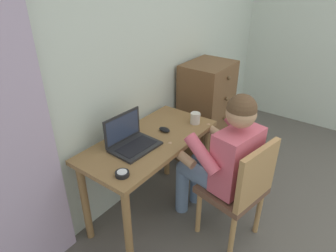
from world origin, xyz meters
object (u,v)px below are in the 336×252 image
person_seated (222,157)px  laptop (131,140)px  desk (150,152)px  computer_mouse (164,130)px  coffee_mug (195,118)px  dresser (206,113)px  chair (240,188)px  desk_clock (122,174)px

person_seated → laptop: (-0.36, 0.56, 0.11)m
desk → computer_mouse: 0.21m
coffee_mug → dresser: bearing=20.7°
person_seated → computer_mouse: 0.51m
laptop → computer_mouse: bearing=-11.1°
computer_mouse → desk: bearing=175.8°
chair → coffee_mug: bearing=65.0°
desk → coffee_mug: bearing=-18.5°
chair → person_seated: bearing=80.2°
computer_mouse → coffee_mug: coffee_mug is taller
desk → dresser: 1.02m
laptop → coffee_mug: laptop is taller
laptop → computer_mouse: size_ratio=3.51×
dresser → desk_clock: dresser is taller
dresser → laptop: bearing=-178.1°
dresser → person_seated: person_seated is taller
computer_mouse → coffee_mug: (0.27, -0.12, 0.03)m
laptop → desk_clock: (-0.29, -0.19, -0.04)m
chair → laptop: bearing=113.9°
chair → person_seated: (0.03, 0.18, 0.18)m
dresser → person_seated: size_ratio=0.90×
computer_mouse → coffee_mug: 0.30m
person_seated → desk_clock: person_seated is taller
laptop → computer_mouse: (0.32, -0.06, -0.04)m
coffee_mug → chair: bearing=-115.0°
chair → coffee_mug: chair is taller
dresser → chair: (-0.85, -0.78, -0.05)m
chair → laptop: 0.86m
computer_mouse → desk_clock: (-0.61, -0.13, -0.00)m
dresser → chair: dresser is taller
desk → chair: size_ratio=1.29×
dresser → desk_clock: (-1.47, -0.23, 0.21)m
desk → laptop: bearing=165.3°
chair → coffee_mug: (0.26, 0.56, 0.29)m
desk_clock → dresser: bearing=8.9°
chair → computer_mouse: size_ratio=8.75×
chair → computer_mouse: 0.73m
dresser → computer_mouse: bearing=-173.3°
desk → person_seated: bearing=-69.0°
desk_clock → chair: bearing=-41.4°
person_seated → desk: bearing=111.0°
computer_mouse → desk_clock: size_ratio=1.11×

